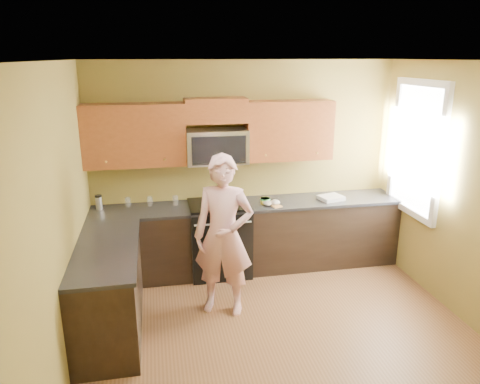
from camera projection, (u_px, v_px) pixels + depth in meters
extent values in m
plane|color=brown|center=(285.00, 344.00, 4.44)|extent=(4.00, 4.00, 0.00)
plane|color=white|center=(295.00, 61.00, 3.65)|extent=(4.00, 4.00, 0.00)
plane|color=olive|center=(245.00, 165.00, 5.92)|extent=(4.00, 0.00, 4.00)
plane|color=olive|center=(412.00, 354.00, 2.17)|extent=(4.00, 0.00, 4.00)
plane|color=olive|center=(56.00, 232.00, 3.67)|extent=(0.00, 4.00, 4.00)
cube|color=black|center=(249.00, 237.00, 5.90)|extent=(4.00, 0.60, 0.88)
cube|color=black|center=(109.00, 291.00, 4.56)|extent=(0.60, 1.60, 0.88)
cube|color=black|center=(249.00, 205.00, 5.76)|extent=(4.00, 0.62, 0.04)
cube|color=black|center=(106.00, 250.00, 4.42)|extent=(0.62, 1.60, 0.04)
cube|color=brown|center=(216.00, 110.00, 5.47)|extent=(0.76, 0.33, 0.30)
imported|color=#DE6F7B|center=(224.00, 236.00, 4.79)|extent=(0.76, 0.63, 1.78)
cube|color=#B27F47|center=(277.00, 206.00, 5.62)|extent=(0.14, 0.14, 0.01)
ellipsoid|color=silver|center=(268.00, 203.00, 5.66)|extent=(0.15, 0.15, 0.06)
ellipsoid|color=silver|center=(275.00, 202.00, 5.68)|extent=(0.13, 0.14, 0.07)
cube|color=silver|center=(331.00, 198.00, 5.89)|extent=(0.35, 0.31, 0.05)
cylinder|color=silver|center=(150.00, 201.00, 5.64)|extent=(0.08, 0.08, 0.12)
cylinder|color=silver|center=(128.00, 202.00, 5.61)|extent=(0.07, 0.07, 0.12)
cylinder|color=silver|center=(175.00, 200.00, 5.68)|extent=(0.07, 0.07, 0.12)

